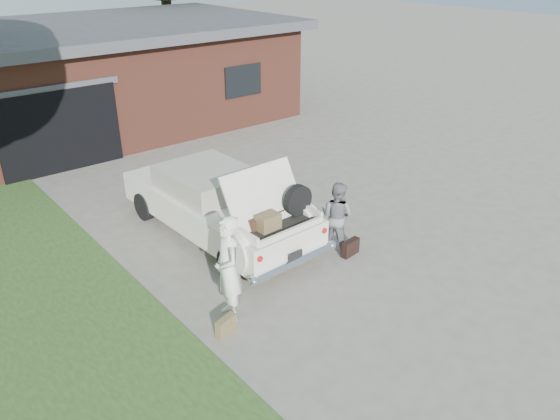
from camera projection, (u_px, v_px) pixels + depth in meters
ground at (300, 273)px, 10.26m from camera, size 90.00×90.00×0.00m
house at (95, 75)px, 18.06m from camera, size 12.80×7.80×3.30m
sedan at (218, 203)px, 11.36m from camera, size 2.05×4.95×1.91m
woman_left at (228, 269)px, 8.68m from camera, size 0.61×0.76×1.82m
woman_right at (337, 216)px, 10.82m from camera, size 0.72×0.83×1.44m
suitcase_left at (226, 326)px, 8.61m from camera, size 0.40×0.22×0.30m
suitcase_right at (350, 248)px, 10.80m from camera, size 0.44×0.19×0.33m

